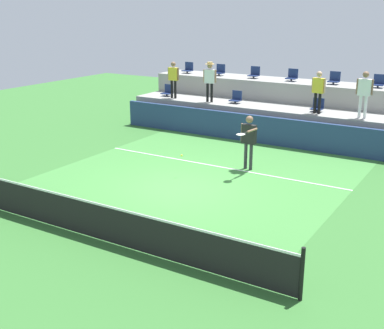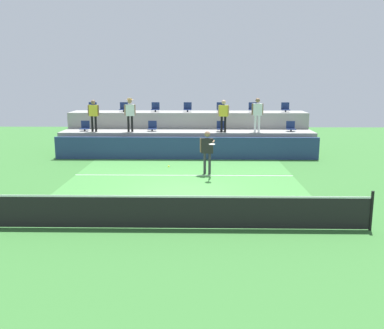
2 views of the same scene
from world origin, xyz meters
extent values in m
plane|color=#336B2D|center=(0.00, 0.00, 0.00)|extent=(40.00, 40.00, 0.00)
cube|color=#3D7F38|center=(0.00, 1.00, 0.00)|extent=(9.00, 10.00, 0.01)
cube|color=white|center=(0.00, 2.40, 0.01)|extent=(9.00, 0.06, 0.00)
cylinder|color=black|center=(5.20, -4.00, 0.54)|extent=(0.08, 0.08, 1.07)
cube|color=black|center=(0.00, -4.00, 0.46)|extent=(10.40, 0.01, 0.87)
cube|color=white|center=(0.00, -4.00, 0.89)|extent=(10.40, 0.02, 0.05)
cube|color=navy|center=(0.00, 6.00, 0.55)|extent=(13.00, 0.16, 1.10)
cube|color=gray|center=(0.00, 7.30, 0.62)|extent=(13.00, 1.80, 1.25)
cube|color=gray|center=(0.00, 9.10, 1.05)|extent=(13.00, 1.80, 2.10)
cylinder|color=#2D2D33|center=(-5.30, 7.15, 1.30)|extent=(0.08, 0.08, 0.10)
cube|color=navy|center=(-5.30, 7.15, 1.37)|extent=(0.44, 0.40, 0.04)
cube|color=navy|center=(-5.30, 7.33, 1.58)|extent=(0.44, 0.04, 0.38)
cylinder|color=#2D2D33|center=(-1.80, 7.15, 1.30)|extent=(0.08, 0.08, 0.10)
cube|color=navy|center=(-1.80, 7.15, 1.37)|extent=(0.44, 0.40, 0.04)
cube|color=navy|center=(-1.80, 7.33, 1.58)|extent=(0.44, 0.04, 0.38)
cylinder|color=#2D2D33|center=(1.75, 7.15, 1.30)|extent=(0.08, 0.08, 0.10)
cube|color=navy|center=(1.75, 7.15, 1.37)|extent=(0.44, 0.40, 0.04)
cube|color=navy|center=(1.75, 7.33, 1.58)|extent=(0.44, 0.04, 0.38)
cylinder|color=#2D2D33|center=(-5.32, 8.95, 2.15)|extent=(0.08, 0.08, 0.10)
cube|color=navy|center=(-5.32, 8.95, 2.22)|extent=(0.44, 0.40, 0.04)
cube|color=navy|center=(-5.32, 9.13, 2.43)|extent=(0.44, 0.04, 0.38)
cylinder|color=#2D2D33|center=(-3.57, 8.95, 2.15)|extent=(0.08, 0.08, 0.10)
cube|color=navy|center=(-3.57, 8.95, 2.22)|extent=(0.44, 0.40, 0.04)
cube|color=navy|center=(-3.57, 9.13, 2.43)|extent=(0.44, 0.04, 0.38)
cylinder|color=#2D2D33|center=(-1.81, 8.95, 2.15)|extent=(0.08, 0.08, 0.10)
cube|color=navy|center=(-1.81, 8.95, 2.22)|extent=(0.44, 0.40, 0.04)
cube|color=navy|center=(-1.81, 9.13, 2.43)|extent=(0.44, 0.04, 0.38)
cylinder|color=#2D2D33|center=(-0.03, 8.95, 2.15)|extent=(0.08, 0.08, 0.10)
cube|color=navy|center=(-0.03, 8.95, 2.22)|extent=(0.44, 0.40, 0.04)
cube|color=navy|center=(-0.03, 9.13, 2.43)|extent=(0.44, 0.04, 0.38)
cylinder|color=#2D2D33|center=(1.80, 8.95, 2.15)|extent=(0.08, 0.08, 0.10)
cube|color=navy|center=(1.80, 8.95, 2.22)|extent=(0.44, 0.40, 0.04)
cube|color=navy|center=(1.80, 9.13, 2.43)|extent=(0.44, 0.04, 0.38)
cylinder|color=#2D2D33|center=(3.58, 8.95, 2.15)|extent=(0.08, 0.08, 0.10)
cube|color=navy|center=(3.58, 8.95, 2.22)|extent=(0.44, 0.40, 0.04)
cube|color=navy|center=(3.58, 9.13, 2.43)|extent=(0.44, 0.04, 0.38)
cylinder|color=#2D2D33|center=(0.87, 2.68, 0.44)|extent=(0.12, 0.12, 0.89)
cylinder|color=#2D2D33|center=(1.07, 2.66, 0.44)|extent=(0.12, 0.12, 0.89)
cube|color=black|center=(0.97, 2.67, 1.20)|extent=(0.50, 0.23, 0.63)
sphere|color=#846047|center=(0.97, 2.67, 1.69)|extent=(0.27, 0.27, 0.24)
cylinder|color=#846047|center=(0.70, 2.70, 1.22)|extent=(0.08, 0.08, 0.59)
cylinder|color=#846047|center=(1.21, 2.36, 1.42)|extent=(0.13, 0.57, 0.07)
cylinder|color=black|center=(1.17, 1.98, 1.42)|extent=(0.07, 0.26, 0.04)
ellipsoid|color=silver|center=(1.14, 1.70, 1.42)|extent=(0.29, 0.35, 0.03)
cylinder|color=black|center=(-4.82, 6.85, 1.65)|extent=(0.11, 0.11, 0.79)
cylinder|color=black|center=(-4.64, 6.85, 1.65)|extent=(0.11, 0.11, 0.79)
cube|color=yellow|center=(-4.73, 6.85, 2.33)|extent=(0.44, 0.19, 0.56)
sphere|color=#846047|center=(-4.73, 6.85, 2.76)|extent=(0.22, 0.22, 0.22)
cylinder|color=#846047|center=(-4.98, 6.84, 2.34)|extent=(0.07, 0.07, 0.53)
cylinder|color=#846047|center=(-4.48, 6.86, 2.34)|extent=(0.07, 0.07, 0.53)
cylinder|color=black|center=(-2.97, 6.83, 1.65)|extent=(0.13, 0.13, 0.81)
cylinder|color=black|center=(-2.79, 6.87, 1.65)|extent=(0.13, 0.13, 0.81)
cube|color=white|center=(-2.88, 6.85, 2.35)|extent=(0.47, 0.28, 0.57)
sphere|color=#A87A5B|center=(-2.88, 6.85, 2.79)|extent=(0.27, 0.27, 0.22)
cylinder|color=#A87A5B|center=(-3.13, 6.79, 2.36)|extent=(0.09, 0.09, 0.54)
cylinder|color=#A87A5B|center=(-2.63, 6.91, 2.36)|extent=(0.09, 0.09, 0.54)
cylinder|color=tan|center=(-2.88, 6.85, 2.86)|extent=(0.48, 0.48, 0.01)
cylinder|color=tan|center=(-2.88, 6.85, 2.91)|extent=(0.28, 0.28, 0.09)
cylinder|color=black|center=(1.76, 6.86, 1.65)|extent=(0.13, 0.13, 0.79)
cylinder|color=black|center=(1.94, 6.84, 1.65)|extent=(0.13, 0.13, 0.79)
cube|color=yellow|center=(1.85, 6.85, 2.32)|extent=(0.45, 0.25, 0.56)
sphere|color=tan|center=(1.85, 6.85, 2.76)|extent=(0.25, 0.25, 0.21)
cylinder|color=tan|center=(1.60, 6.89, 2.34)|extent=(0.08, 0.08, 0.53)
cylinder|color=tan|center=(2.10, 6.81, 2.34)|extent=(0.08, 0.08, 0.53)
cylinder|color=white|center=(3.45, 6.84, 1.67)|extent=(0.12, 0.12, 0.84)
cylinder|color=white|center=(3.64, 6.86, 1.67)|extent=(0.12, 0.12, 0.84)
cube|color=white|center=(3.55, 6.85, 2.39)|extent=(0.47, 0.22, 0.60)
sphere|color=#846047|center=(3.55, 6.85, 2.85)|extent=(0.25, 0.25, 0.23)
cylinder|color=#846047|center=(3.29, 6.83, 2.41)|extent=(0.08, 0.08, 0.56)
cylinder|color=#846047|center=(3.81, 6.87, 2.41)|extent=(0.08, 0.08, 0.56)
sphere|color=#CCE033|center=(-0.51, 0.89, 0.70)|extent=(0.07, 0.07, 0.07)
camera|label=1|loc=(7.77, -12.03, 5.17)|focal=47.51mm
camera|label=2|loc=(0.67, -15.03, 4.00)|focal=40.50mm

